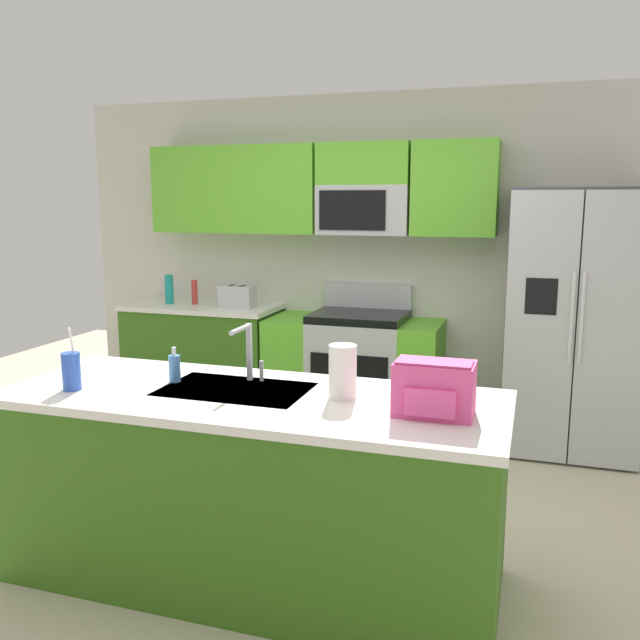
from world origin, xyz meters
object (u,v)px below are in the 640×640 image
sink_faucet (248,348)px  backpack (434,387)px  range_oven (354,369)px  paper_towel_roll (343,372)px  refrigerator (573,322)px  toaster (237,296)px  pepper_mill (195,292)px  bottle_teal (169,289)px  soap_dispenser (175,368)px  drink_cup_blue (71,371)px

sink_faucet → backpack: bearing=-14.6°
range_oven → paper_towel_roll: size_ratio=5.67×
refrigerator → toaster: size_ratio=6.61×
pepper_mill → paper_towel_roll: 2.97m
bottle_teal → sink_faucet: sink_faucet is taller
refrigerator → bottle_teal: refrigerator is taller
backpack → soap_dispenser: bearing=174.2°
toaster → bottle_teal: bottle_teal is taller
toaster → sink_faucet: size_ratio=0.99×
bottle_teal → backpack: (2.58, -2.32, -0.01)m
range_oven → toaster: range_oven is taller
pepper_mill → backpack: 3.34m
refrigerator → sink_faucet: refrigerator is taller
soap_dispenser → pepper_mill: bearing=116.2°
bottle_teal → paper_towel_roll: bottle_teal is taller
sink_faucet → backpack: (0.93, -0.24, -0.05)m
drink_cup_blue → backpack: bearing=4.9°
toaster → soap_dispenser: bearing=-72.7°
refrigerator → paper_towel_roll: bearing=-115.9°
pepper_mill → drink_cup_blue: 2.60m
range_oven → sink_faucet: size_ratio=4.82×
range_oven → drink_cup_blue: size_ratio=4.61×
toaster → drink_cup_blue: (0.30, -2.45, -0.00)m
bottle_teal → drink_cup_blue: drink_cup_blue is taller
range_oven → bottle_teal: size_ratio=5.54×
drink_cup_blue → backpack: size_ratio=0.92×
bottle_teal → backpack: 3.47m
pepper_mill → drink_cup_blue: drink_cup_blue is taller
refrigerator → paper_towel_roll: size_ratio=7.71×
toaster → range_oven: bearing=3.1°
pepper_mill → paper_towel_roll: (1.94, -2.24, 0.02)m
refrigerator → sink_faucet: 2.58m
pepper_mill → soap_dispenser: bearing=-63.8°
range_oven → pepper_mill: (-1.40, -0.00, 0.56)m
sink_faucet → backpack: sink_faucet is taller
toaster → sink_faucet: bearing=-63.8°
soap_dispenser → backpack: size_ratio=0.53×
pepper_mill → soap_dispenser: (1.10, -2.23, -0.03)m
bottle_teal → sink_faucet: size_ratio=0.87×
drink_cup_blue → backpack: drink_cup_blue is taller
paper_towel_roll → soap_dispenser: bearing=179.2°
sink_faucet → paper_towel_roll: bearing=-13.8°
range_oven → paper_towel_roll: bearing=-76.4°
refrigerator → soap_dispenser: bearing=-131.4°
backpack → toaster: bearing=130.1°
drink_cup_blue → bottle_teal: bearing=110.8°
range_oven → soap_dispenser: range_oven is taller
paper_towel_roll → refrigerator: bearing=64.1°
sink_faucet → soap_dispenser: size_ratio=1.66×
refrigerator → bottle_teal: 3.22m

